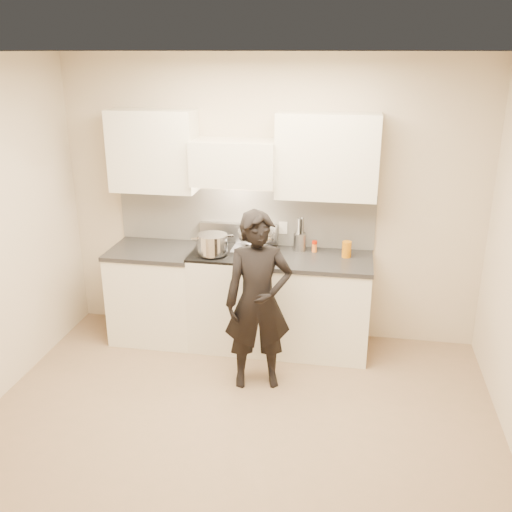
# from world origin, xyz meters

# --- Properties ---
(ground_plane) EXTENTS (4.00, 4.00, 0.00)m
(ground_plane) POSITION_xyz_m (0.00, 0.00, 0.00)
(ground_plane) COLOR #86684C
(room_shell) EXTENTS (4.04, 3.54, 2.70)m
(room_shell) POSITION_xyz_m (-0.06, 0.37, 1.60)
(room_shell) COLOR #C0AD90
(room_shell) RESTS_ON ground
(stove) EXTENTS (0.76, 0.65, 0.96)m
(stove) POSITION_xyz_m (-0.30, 1.42, 0.47)
(stove) COLOR beige
(stove) RESTS_ON ground
(counter_right) EXTENTS (0.92, 0.67, 0.92)m
(counter_right) POSITION_xyz_m (0.53, 1.43, 0.46)
(counter_right) COLOR silver
(counter_right) RESTS_ON ground
(counter_left) EXTENTS (0.82, 0.67, 0.92)m
(counter_left) POSITION_xyz_m (-1.08, 1.43, 0.46)
(counter_left) COLOR silver
(counter_left) RESTS_ON ground
(wok) EXTENTS (0.37, 0.45, 0.29)m
(wok) POSITION_xyz_m (-0.10, 1.57, 1.06)
(wok) COLOR silver
(wok) RESTS_ON stove
(stock_pot) EXTENTS (0.37, 0.35, 0.18)m
(stock_pot) POSITION_xyz_m (-0.46, 1.28, 1.05)
(stock_pot) COLOR silver
(stock_pot) RESTS_ON stove
(utensil_crock) EXTENTS (0.12, 0.12, 0.31)m
(utensil_crock) POSITION_xyz_m (0.30, 1.62, 1.02)
(utensil_crock) COLOR #A9A9A9
(utensil_crock) RESTS_ON counter_right
(spice_jar) EXTENTS (0.05, 0.05, 0.11)m
(spice_jar) POSITION_xyz_m (0.45, 1.59, 0.97)
(spice_jar) COLOR orange
(spice_jar) RESTS_ON counter_right
(oil_glass) EXTENTS (0.09, 0.09, 0.15)m
(oil_glass) POSITION_xyz_m (0.75, 1.50, 0.99)
(oil_glass) COLOR #BA6708
(oil_glass) RESTS_ON counter_right
(person) EXTENTS (0.63, 0.49, 1.53)m
(person) POSITION_xyz_m (0.06, 0.73, 0.76)
(person) COLOR black
(person) RESTS_ON ground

